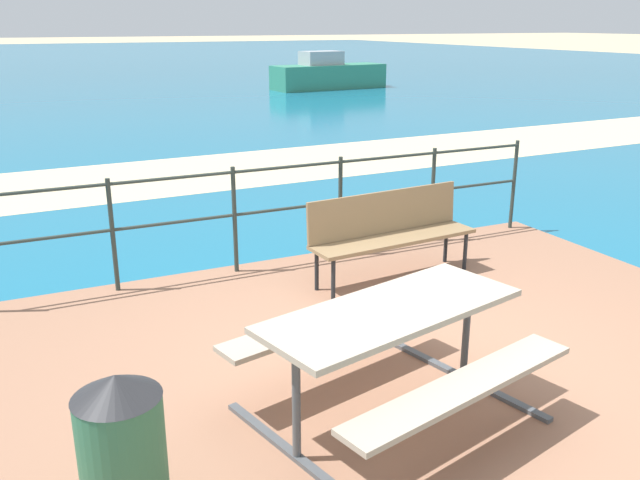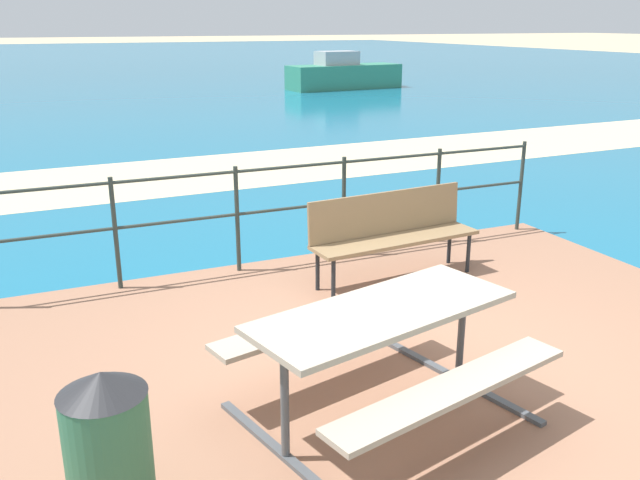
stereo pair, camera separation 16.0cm
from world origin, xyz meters
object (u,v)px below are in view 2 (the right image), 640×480
picnic_table (383,335)px  park_bench (392,228)px  trash_bin (108,445)px  boat_near (346,75)px

picnic_table → park_bench: size_ratio=1.14×
park_bench → trash_bin: park_bench is taller
picnic_table → park_bench: park_bench is taller
picnic_table → boat_near: 22.86m
park_bench → trash_bin: bearing=-146.1°
park_bench → trash_bin: (-2.97, -2.37, -0.10)m
park_bench → boat_near: boat_near is taller
trash_bin → park_bench: bearing=38.6°
boat_near → trash_bin: bearing=-123.6°
picnic_table → trash_bin: bearing=174.7°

